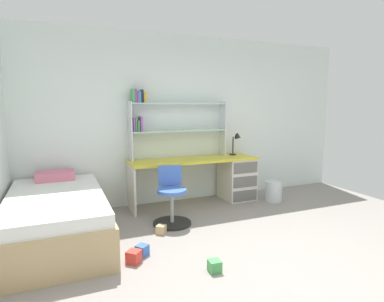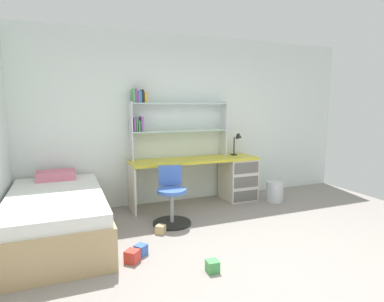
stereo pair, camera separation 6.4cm
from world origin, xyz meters
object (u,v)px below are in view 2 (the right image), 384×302
(bed_platform, at_px, (57,217))
(desk_lamp, at_px, (238,141))
(bookshelf_hutch, at_px, (168,118))
(toy_block_blue_2, at_px, (141,250))
(swivel_chair, at_px, (171,202))
(toy_block_natural_1, at_px, (161,229))
(toy_block_red_0, at_px, (132,256))
(toy_block_green_3, at_px, (212,266))
(waste_bin, at_px, (275,192))
(desk, at_px, (226,176))

(bed_platform, bearing_deg, desk_lamp, 15.32)
(bookshelf_hutch, distance_m, toy_block_blue_2, 2.28)
(swivel_chair, bearing_deg, toy_block_natural_1, -130.34)
(toy_block_red_0, bearing_deg, bookshelf_hutch, 61.16)
(bed_platform, bearing_deg, swivel_chair, 0.98)
(bed_platform, relative_size, toy_block_natural_1, 19.06)
(desk_lamp, xyz_separation_m, bed_platform, (-2.92, -0.80, -0.71))
(desk_lamp, bearing_deg, toy_block_red_0, -142.73)
(swivel_chair, bearing_deg, bed_platform, -179.02)
(toy_block_green_3, bearing_deg, toy_block_red_0, 144.83)
(bookshelf_hutch, distance_m, bed_platform, 2.21)
(desk_lamp, bearing_deg, swivel_chair, -152.30)
(bed_platform, distance_m, toy_block_natural_1, 1.25)
(toy_block_red_0, xyz_separation_m, toy_block_blue_2, (0.12, 0.13, -0.01))
(toy_block_red_0, height_order, toy_block_green_3, toy_block_red_0)
(waste_bin, distance_m, toy_block_green_3, 2.60)
(desk_lamp, relative_size, bed_platform, 0.19)
(desk_lamp, distance_m, bed_platform, 3.11)
(toy_block_red_0, relative_size, toy_block_natural_1, 1.20)
(toy_block_green_3, bearing_deg, swivel_chair, 88.33)
(desk, distance_m, toy_block_natural_1, 1.78)
(desk_lamp, relative_size, toy_block_red_0, 2.98)
(toy_block_natural_1, bearing_deg, swivel_chair, 49.66)
(waste_bin, xyz_separation_m, toy_block_blue_2, (-2.53, -1.08, -0.11))
(bookshelf_hutch, bearing_deg, desk, -10.04)
(waste_bin, bearing_deg, bed_platform, -174.32)
(waste_bin, distance_m, toy_block_blue_2, 2.76)
(desk_lamp, bearing_deg, desk, -163.44)
(desk_lamp, height_order, toy_block_green_3, desk_lamp)
(bookshelf_hutch, bearing_deg, desk_lamp, -4.14)
(desk_lamp, height_order, swivel_chair, desk_lamp)
(waste_bin, xyz_separation_m, toy_block_red_0, (-2.65, -1.21, -0.11))
(bed_platform, bearing_deg, toy_block_blue_2, -41.80)
(desk, distance_m, toy_block_blue_2, 2.36)
(desk, height_order, toy_block_natural_1, desk)
(waste_bin, relative_size, toy_block_blue_2, 2.93)
(toy_block_blue_2, bearing_deg, toy_block_natural_1, 53.22)
(bookshelf_hutch, relative_size, bed_platform, 0.79)
(toy_block_blue_2, bearing_deg, desk_lamp, 36.63)
(desk, distance_m, desk_lamp, 0.64)
(desk, bearing_deg, toy_block_red_0, -140.44)
(bed_platform, distance_m, waste_bin, 3.39)
(bookshelf_hutch, height_order, toy_block_green_3, bookshelf_hutch)
(bookshelf_hutch, relative_size, waste_bin, 4.75)
(toy_block_natural_1, bearing_deg, waste_bin, 15.33)
(desk, xyz_separation_m, bookshelf_hutch, (-0.96, 0.17, 0.98))
(bookshelf_hutch, relative_size, toy_block_natural_1, 15.06)
(bed_platform, height_order, toy_block_red_0, bed_platform)
(desk, xyz_separation_m, toy_block_green_3, (-1.24, -2.08, -0.37))
(bed_platform, bearing_deg, desk, 15.19)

